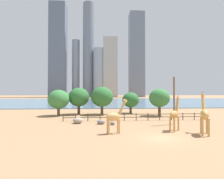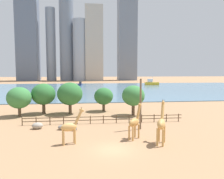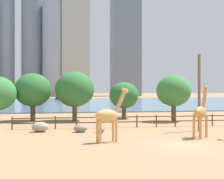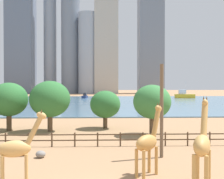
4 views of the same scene
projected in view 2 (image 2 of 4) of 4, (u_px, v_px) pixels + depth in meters
The scene contains 23 objects.
ground_plane at pixel (94, 89), 102.96m from camera, with size 400.00×400.00×0.00m, color #9E7551.
harbor_water at pixel (94, 89), 99.98m from camera, with size 180.00×86.00×0.20m, color slate.
giraffe_tall at pixel (70, 127), 25.46m from camera, with size 2.90×1.31×4.30m.
giraffe_companion at pixel (161, 124), 25.55m from camera, with size 2.04×3.37×5.08m.
giraffe_young at pixel (135, 122), 27.36m from camera, with size 2.30×2.35×4.59m.
utility_pole at pixel (141, 104), 31.76m from camera, with size 0.28×0.28×7.41m, color brown.
boulder_near_fence at pixel (37, 126), 32.22m from camera, with size 1.60×1.25×0.94m, color gray.
boulder_by_pole at pixel (74, 129), 31.21m from camera, with size 0.77×0.75×0.56m, color gray.
boulder_small at pixel (62, 127), 31.77m from camera, with size 1.30×0.93×0.70m, color gray.
enclosure_fence at pixel (104, 119), 35.56m from camera, with size 26.12×0.14×1.30m.
tree_left_large at pixel (43, 94), 43.37m from camera, with size 4.70×4.70×6.03m.
tree_center_broad at pixel (104, 96), 46.06m from camera, with size 3.99×3.99×4.98m.
tree_right_tall at pixel (19, 98), 40.74m from camera, with size 4.47×4.47×5.54m.
tree_left_small at pixel (133, 96), 41.62m from camera, with size 4.33×4.33×5.77m.
tree_right_small at pixel (70, 94), 43.15m from camera, with size 4.99×4.99×6.25m.
boat_ferry at pixel (80, 84), 124.07m from camera, with size 2.42×5.05×2.13m.
boat_sailboat at pixel (151, 83), 127.01m from camera, with size 8.32×3.84×7.22m.
skyline_tower_needle at pixel (94, 44), 181.38m from camera, with size 14.62×11.02×61.69m, color #ADA89E.
skyline_block_central at pixel (66, 21), 182.61m from camera, with size 11.93×11.93×99.84m, color slate.
skyline_tower_glass at pixel (27, 21), 180.74m from camera, with size 16.64×15.36×98.99m, color slate.
skyline_block_left at pixel (51, 45), 185.69m from camera, with size 8.13×8.13×61.11m, color gray.
skyline_block_right at pixel (80, 50), 180.27m from camera, with size 11.63×11.63×50.39m, color #939EAD.
skyline_tower_short at pixel (127, 28), 191.25m from camera, with size 15.78×14.07×91.94m, color slate.
Camera 2 is at (-2.73, -22.94, 8.60)m, focal length 35.00 mm.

